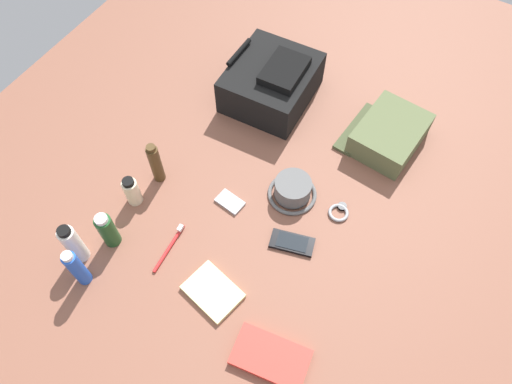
{
  "coord_description": "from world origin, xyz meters",
  "views": [
    {
      "loc": [
        -0.64,
        -0.38,
        1.27
      ],
      "look_at": [
        0.0,
        0.0,
        0.04
      ],
      "focal_mm": 33.5,
      "sensor_mm": 36.0,
      "label": 1
    }
  ],
  "objects_px": {
    "paperback_novel": "(271,357)",
    "wristwatch": "(339,212)",
    "bucket_hat": "(293,190)",
    "media_player": "(230,202)",
    "deodorant_spray": "(77,268)",
    "shampoo_bottle": "(108,230)",
    "lotion_bottle": "(132,191)",
    "toothpaste_tube": "(73,244)",
    "toiletry_pouch": "(388,134)",
    "backpack": "(272,82)",
    "notepad": "(213,292)",
    "toothbrush": "(171,245)",
    "cell_phone": "(292,243)",
    "cologne_bottle": "(156,163)"
  },
  "relations": [
    {
      "from": "toiletry_pouch",
      "to": "toothbrush",
      "type": "relative_size",
      "value": 1.59
    },
    {
      "from": "cologne_bottle",
      "to": "backpack",
      "type": "bearing_deg",
      "value": -15.91
    },
    {
      "from": "toothpaste_tube",
      "to": "lotion_bottle",
      "type": "xyz_separation_m",
      "value": [
        0.23,
        -0.02,
        -0.03
      ]
    },
    {
      "from": "deodorant_spray",
      "to": "shampoo_bottle",
      "type": "height_order",
      "value": "deodorant_spray"
    },
    {
      "from": "shampoo_bottle",
      "to": "cell_phone",
      "type": "bearing_deg",
      "value": -60.67
    },
    {
      "from": "lotion_bottle",
      "to": "paperback_novel",
      "type": "bearing_deg",
      "value": -108.51
    },
    {
      "from": "notepad",
      "to": "cologne_bottle",
      "type": "bearing_deg",
      "value": 69.48
    },
    {
      "from": "shampoo_bottle",
      "to": "toothbrush",
      "type": "height_order",
      "value": "shampoo_bottle"
    },
    {
      "from": "toiletry_pouch",
      "to": "toothbrush",
      "type": "distance_m",
      "value": 0.78
    },
    {
      "from": "shampoo_bottle",
      "to": "lotion_bottle",
      "type": "xyz_separation_m",
      "value": [
        0.14,
        0.03,
        -0.01
      ]
    },
    {
      "from": "cologne_bottle",
      "to": "toothbrush",
      "type": "relative_size",
      "value": 1.0
    },
    {
      "from": "toothpaste_tube",
      "to": "cologne_bottle",
      "type": "bearing_deg",
      "value": -5.9
    },
    {
      "from": "notepad",
      "to": "toothpaste_tube",
      "type": "bearing_deg",
      "value": 117.06
    },
    {
      "from": "bucket_hat",
      "to": "media_player",
      "type": "distance_m",
      "value": 0.2
    },
    {
      "from": "shampoo_bottle",
      "to": "paperback_novel",
      "type": "bearing_deg",
      "value": -95.71
    },
    {
      "from": "paperback_novel",
      "to": "media_player",
      "type": "distance_m",
      "value": 0.48
    },
    {
      "from": "toiletry_pouch",
      "to": "deodorant_spray",
      "type": "bearing_deg",
      "value": 148.31
    },
    {
      "from": "paperback_novel",
      "to": "wristwatch",
      "type": "xyz_separation_m",
      "value": [
        0.48,
        0.03,
        -0.0
      ]
    },
    {
      "from": "toiletry_pouch",
      "to": "bucket_hat",
      "type": "relative_size",
      "value": 1.7
    },
    {
      "from": "cell_phone",
      "to": "notepad",
      "type": "height_order",
      "value": "notepad"
    },
    {
      "from": "deodorant_spray",
      "to": "bucket_hat",
      "type": "bearing_deg",
      "value": -34.56
    },
    {
      "from": "backpack",
      "to": "toothpaste_tube",
      "type": "bearing_deg",
      "value": 168.11
    },
    {
      "from": "shampoo_bottle",
      "to": "toothbrush",
      "type": "bearing_deg",
      "value": -65.8
    },
    {
      "from": "toothpaste_tube",
      "to": "shampoo_bottle",
      "type": "bearing_deg",
      "value": -29.63
    },
    {
      "from": "toiletry_pouch",
      "to": "toothbrush",
      "type": "height_order",
      "value": "toiletry_pouch"
    },
    {
      "from": "cologne_bottle",
      "to": "wristwatch",
      "type": "bearing_deg",
      "value": -72.41
    },
    {
      "from": "toothbrush",
      "to": "deodorant_spray",
      "type": "bearing_deg",
      "value": 143.92
    },
    {
      "from": "notepad",
      "to": "deodorant_spray",
      "type": "bearing_deg",
      "value": 126.87
    },
    {
      "from": "backpack",
      "to": "toothbrush",
      "type": "height_order",
      "value": "backpack"
    },
    {
      "from": "backpack",
      "to": "wristwatch",
      "type": "height_order",
      "value": "backpack"
    },
    {
      "from": "bucket_hat",
      "to": "toothbrush",
      "type": "relative_size",
      "value": 0.93
    },
    {
      "from": "bucket_hat",
      "to": "lotion_bottle",
      "type": "bearing_deg",
      "value": 122.75
    },
    {
      "from": "toiletry_pouch",
      "to": "media_player",
      "type": "bearing_deg",
      "value": 145.14
    },
    {
      "from": "wristwatch",
      "to": "notepad",
      "type": "distance_m",
      "value": 0.45
    },
    {
      "from": "deodorant_spray",
      "to": "toothbrush",
      "type": "distance_m",
      "value": 0.26
    },
    {
      "from": "backpack",
      "to": "cologne_bottle",
      "type": "relative_size",
      "value": 1.93
    },
    {
      "from": "toothpaste_tube",
      "to": "lotion_bottle",
      "type": "relative_size",
      "value": 1.47
    },
    {
      "from": "backpack",
      "to": "notepad",
      "type": "distance_m",
      "value": 0.74
    },
    {
      "from": "shampoo_bottle",
      "to": "toothpaste_tube",
      "type": "bearing_deg",
      "value": 150.37
    },
    {
      "from": "bucket_hat",
      "to": "paperback_novel",
      "type": "relative_size",
      "value": 0.73
    },
    {
      "from": "backpack",
      "to": "lotion_bottle",
      "type": "bearing_deg",
      "value": 165.42
    },
    {
      "from": "deodorant_spray",
      "to": "media_player",
      "type": "xyz_separation_m",
      "value": [
        0.41,
        -0.22,
        -0.07
      ]
    },
    {
      "from": "toothpaste_tube",
      "to": "shampoo_bottle",
      "type": "distance_m",
      "value": 0.1
    },
    {
      "from": "shampoo_bottle",
      "to": "bucket_hat",
      "type": "bearing_deg",
      "value": -43.14
    },
    {
      "from": "bucket_hat",
      "to": "wristwatch",
      "type": "relative_size",
      "value": 2.15
    },
    {
      "from": "cologne_bottle",
      "to": "media_player",
      "type": "height_order",
      "value": "cologne_bottle"
    },
    {
      "from": "cell_phone",
      "to": "shampoo_bottle",
      "type": "bearing_deg",
      "value": 119.33
    },
    {
      "from": "notepad",
      "to": "paperback_novel",
      "type": "bearing_deg",
      "value": -94.83
    },
    {
      "from": "backpack",
      "to": "toiletry_pouch",
      "type": "bearing_deg",
      "value": -87.44
    },
    {
      "from": "lotion_bottle",
      "to": "cologne_bottle",
      "type": "relative_size",
      "value": 0.68
    }
  ]
}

